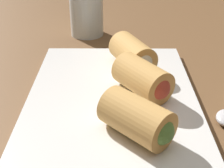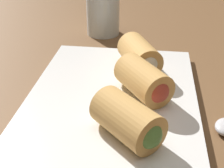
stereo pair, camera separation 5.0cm
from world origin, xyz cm
name	(u,v)px [view 1 (the left image)]	position (x,y,z in cm)	size (l,w,h in cm)	color
table_surface	(101,101)	(0.00, 0.00, 1.00)	(180.00, 140.00, 2.00)	brown
serving_plate	(112,100)	(-2.34, -1.87, 2.76)	(35.07, 25.50, 1.50)	white
roll_front_left	(144,79)	(-1.74, -6.69, 6.08)	(10.13, 9.31, 5.16)	#DBA356
roll_front_right	(139,119)	(-11.67, -5.28, 6.08)	(9.81, 9.89, 5.16)	#DBA356
roll_back_left	(134,54)	(6.87, -5.57, 6.08)	(10.12, 8.34, 5.16)	#DBA356
drinking_glass	(86,10)	(26.74, 4.05, 7.88)	(7.54, 7.54, 11.76)	silver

